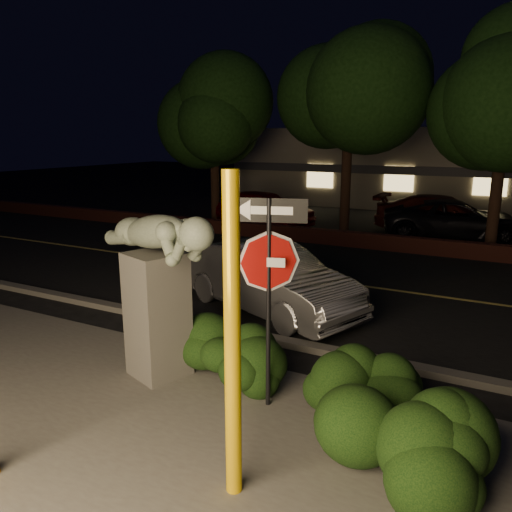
{
  "coord_description": "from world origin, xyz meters",
  "views": [
    {
      "loc": [
        3.05,
        -4.56,
        3.57
      ],
      "look_at": [
        -0.74,
        2.72,
        1.6
      ],
      "focal_mm": 35.0,
      "sensor_mm": 36.0,
      "label": 1
    }
  ],
  "objects_px": {
    "sculpture": "(157,276)",
    "signpost": "(269,262)",
    "parked_car_red": "(263,208)",
    "parked_car_darkred": "(442,215)",
    "parked_car_dark": "(457,220)",
    "silver_sedan": "(267,278)",
    "yellow_pole_right": "(233,343)"
  },
  "relations": [
    {
      "from": "sculpture",
      "to": "signpost",
      "type": "bearing_deg",
      "value": 18.22
    },
    {
      "from": "parked_car_red",
      "to": "parked_car_darkred",
      "type": "bearing_deg",
      "value": -68.21
    },
    {
      "from": "sculpture",
      "to": "parked_car_dark",
      "type": "relative_size",
      "value": 0.51
    },
    {
      "from": "signpost",
      "to": "parked_car_darkred",
      "type": "height_order",
      "value": "signpost"
    },
    {
      "from": "parked_car_dark",
      "to": "sculpture",
      "type": "bearing_deg",
      "value": 156.33
    },
    {
      "from": "silver_sedan",
      "to": "parked_car_red",
      "type": "xyz_separation_m",
      "value": [
        -4.64,
        9.01,
        0.03
      ]
    },
    {
      "from": "sculpture",
      "to": "parked_car_red",
      "type": "bearing_deg",
      "value": 129.4
    },
    {
      "from": "yellow_pole_right",
      "to": "parked_car_dark",
      "type": "bearing_deg",
      "value": 88.08
    },
    {
      "from": "silver_sedan",
      "to": "parked_car_darkred",
      "type": "xyz_separation_m",
      "value": [
        2.05,
        10.65,
        0.0
      ]
    },
    {
      "from": "signpost",
      "to": "sculpture",
      "type": "xyz_separation_m",
      "value": [
        -1.83,
        0.04,
        -0.43
      ]
    },
    {
      "from": "signpost",
      "to": "parked_car_red",
      "type": "height_order",
      "value": "signpost"
    },
    {
      "from": "silver_sedan",
      "to": "parked_car_dark",
      "type": "bearing_deg",
      "value": 6.75
    },
    {
      "from": "sculpture",
      "to": "silver_sedan",
      "type": "height_order",
      "value": "sculpture"
    },
    {
      "from": "parked_car_darkred",
      "to": "yellow_pole_right",
      "type": "bearing_deg",
      "value": -178.95
    },
    {
      "from": "yellow_pole_right",
      "to": "signpost",
      "type": "height_order",
      "value": "yellow_pole_right"
    },
    {
      "from": "signpost",
      "to": "sculpture",
      "type": "relative_size",
      "value": 1.1
    },
    {
      "from": "parked_car_red",
      "to": "sculpture",
      "type": "bearing_deg",
      "value": -152.03
    },
    {
      "from": "parked_car_red",
      "to": "parked_car_dark",
      "type": "distance_m",
      "value": 7.31
    },
    {
      "from": "signpost",
      "to": "parked_car_red",
      "type": "xyz_separation_m",
      "value": [
        -6.33,
        12.43,
        -1.27
      ]
    },
    {
      "from": "sculpture",
      "to": "yellow_pole_right",
      "type": "bearing_deg",
      "value": -17.64
    },
    {
      "from": "parked_car_red",
      "to": "parked_car_darkred",
      "type": "relative_size",
      "value": 0.88
    },
    {
      "from": "sculpture",
      "to": "silver_sedan",
      "type": "relative_size",
      "value": 0.6
    },
    {
      "from": "signpost",
      "to": "parked_car_dark",
      "type": "bearing_deg",
      "value": 68.27
    },
    {
      "from": "silver_sedan",
      "to": "parked_car_darkred",
      "type": "relative_size",
      "value": 0.88
    },
    {
      "from": "yellow_pole_right",
      "to": "parked_car_red",
      "type": "height_order",
      "value": "yellow_pole_right"
    },
    {
      "from": "silver_sedan",
      "to": "parked_car_red",
      "type": "height_order",
      "value": "parked_car_red"
    },
    {
      "from": "parked_car_red",
      "to": "yellow_pole_right",
      "type": "bearing_deg",
      "value": -146.36
    },
    {
      "from": "yellow_pole_right",
      "to": "parked_car_darkred",
      "type": "distance_m",
      "value": 15.77
    },
    {
      "from": "parked_car_red",
      "to": "parked_car_darkred",
      "type": "xyz_separation_m",
      "value": [
        6.69,
        1.64,
        -0.03
      ]
    },
    {
      "from": "yellow_pole_right",
      "to": "parked_car_red",
      "type": "bearing_deg",
      "value": 115.63
    },
    {
      "from": "parked_car_dark",
      "to": "yellow_pole_right",
      "type": "bearing_deg",
      "value": 166.25
    },
    {
      "from": "silver_sedan",
      "to": "parked_car_red",
      "type": "bearing_deg",
      "value": 48.99
    }
  ]
}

